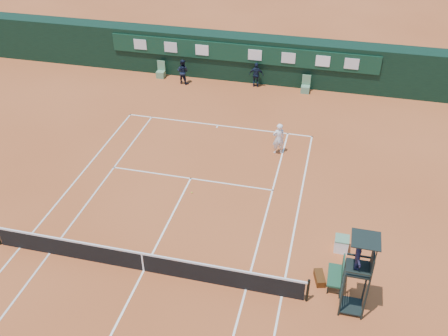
# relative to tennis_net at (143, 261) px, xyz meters

# --- Properties ---
(ground) EXTENTS (90.00, 90.00, 0.00)m
(ground) POSITION_rel_tennis_net_xyz_m (0.00, 0.00, -0.51)
(ground) COLOR #BA582C
(ground) RESTS_ON ground
(court_lines) EXTENTS (11.05, 23.85, 0.01)m
(court_lines) POSITION_rel_tennis_net_xyz_m (0.00, 0.00, -0.50)
(court_lines) COLOR white
(court_lines) RESTS_ON ground
(tennis_net) EXTENTS (12.90, 0.10, 1.10)m
(tennis_net) POSITION_rel_tennis_net_xyz_m (0.00, 0.00, 0.00)
(tennis_net) COLOR black
(tennis_net) RESTS_ON ground
(back_wall) EXTENTS (40.00, 1.65, 3.00)m
(back_wall) POSITION_rel_tennis_net_xyz_m (0.00, 18.74, 1.00)
(back_wall) COLOR black
(back_wall) RESTS_ON ground
(linesman_chair_left) EXTENTS (0.55, 0.50, 1.15)m
(linesman_chair_left) POSITION_rel_tennis_net_xyz_m (-5.50, 17.48, -0.19)
(linesman_chair_left) COLOR #5E9064
(linesman_chair_left) RESTS_ON ground
(linesman_chair_right) EXTENTS (0.55, 0.50, 1.15)m
(linesman_chair_right) POSITION_rel_tennis_net_xyz_m (4.50, 17.48, -0.19)
(linesman_chair_right) COLOR #5B8C6B
(linesman_chair_right) RESTS_ON ground
(umpire_chair) EXTENTS (0.96, 0.95, 3.42)m
(umpire_chair) POSITION_rel_tennis_net_xyz_m (7.97, 0.01, 1.95)
(umpire_chair) COLOR black
(umpire_chair) RESTS_ON ground
(player_bench) EXTENTS (0.56, 1.20, 1.10)m
(player_bench) POSITION_rel_tennis_net_xyz_m (7.44, 1.08, 0.09)
(player_bench) COLOR #1B442D
(player_bench) RESTS_ON ground
(tennis_bag) EXTENTS (0.53, 0.83, 0.29)m
(tennis_bag) POSITION_rel_tennis_net_xyz_m (6.78, 1.11, -0.36)
(tennis_bag) COLOR black
(tennis_bag) RESTS_ON ground
(cooler) EXTENTS (0.57, 0.57, 0.65)m
(cooler) POSITION_rel_tennis_net_xyz_m (7.49, 3.04, -0.18)
(cooler) COLOR white
(cooler) RESTS_ON ground
(tennis_ball) EXTENTS (0.07, 0.07, 0.07)m
(tennis_ball) POSITION_rel_tennis_net_xyz_m (0.40, 5.26, -0.47)
(tennis_ball) COLOR gold
(tennis_ball) RESTS_ON ground
(player) EXTENTS (0.77, 0.67, 1.78)m
(player) POSITION_rel_tennis_net_xyz_m (3.84, 9.77, 0.38)
(player) COLOR white
(player) RESTS_ON ground
(ball_kid_left) EXTENTS (0.93, 0.79, 1.69)m
(ball_kid_left) POSITION_rel_tennis_net_xyz_m (-3.71, 16.93, 0.34)
(ball_kid_left) COLOR black
(ball_kid_left) RESTS_ON ground
(ball_kid_right) EXTENTS (1.01, 0.48, 1.68)m
(ball_kid_right) POSITION_rel_tennis_net_xyz_m (1.19, 17.59, 0.33)
(ball_kid_right) COLOR black
(ball_kid_right) RESTS_ON ground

